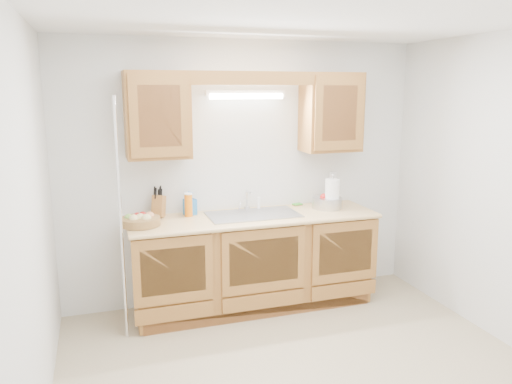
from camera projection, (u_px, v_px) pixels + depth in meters
name	position (u px, v px, depth m)	size (l,w,h in m)	color
room	(306.00, 207.00, 3.43)	(3.52, 3.50, 2.50)	tan
base_cabinets	(253.00, 262.00, 4.72)	(2.20, 0.60, 0.86)	#96602B
countertop	(254.00, 218.00, 4.61)	(2.30, 0.63, 0.04)	tan
upper_cabinet_left	(157.00, 115.00, 4.31)	(0.55, 0.33, 0.75)	#96602B
upper_cabinet_right	(331.00, 112.00, 4.81)	(0.55, 0.33, 0.75)	#96602B
valance	(254.00, 78.00, 4.36)	(2.20, 0.05, 0.12)	#96602B
fluorescent_fixture	(246.00, 94.00, 4.60)	(0.76, 0.08, 0.08)	white
sink	(253.00, 222.00, 4.64)	(0.84, 0.46, 0.36)	#9E9EA3
wire_shelf_pole	(121.00, 222.00, 4.00)	(0.03, 0.03, 2.00)	silver
outlet_plate	(333.00, 178.00, 5.13)	(0.08, 0.01, 0.12)	white
fruit_basket	(140.00, 220.00, 4.26)	(0.36, 0.36, 0.11)	olive
knife_block	(159.00, 206.00, 4.54)	(0.16, 0.19, 0.29)	#96602B
orange_canister	(189.00, 205.00, 4.56)	(0.09, 0.09, 0.22)	orange
soap_bottle	(190.00, 203.00, 4.62)	(0.10, 0.10, 0.22)	#246DB6
sponge	(297.00, 205.00, 5.01)	(0.10, 0.08, 0.02)	#CC333F
paper_towel	(332.00, 194.00, 4.83)	(0.17, 0.17, 0.35)	silver
apple_bowl	(327.00, 202.00, 4.88)	(0.37, 0.37, 0.15)	silver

